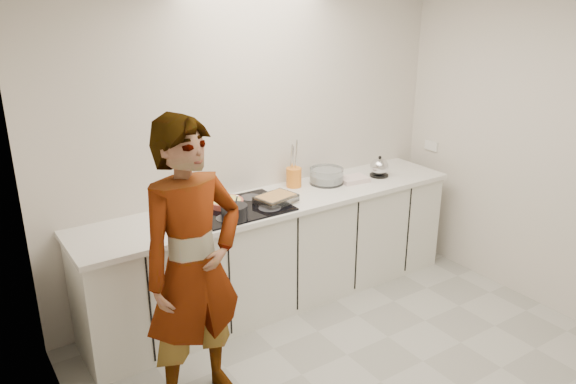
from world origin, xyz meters
TOP-DOWN VIEW (x-y plane):
  - floor at (0.00, 0.00)m, footprint 3.60×3.20m
  - wall_back at (0.00, 1.60)m, footprint 3.60×0.00m
  - wall_left at (-1.80, 0.00)m, footprint 0.00×3.20m
  - wall_right at (1.80, 0.02)m, footprint 0.02×3.20m
  - base_cabinets at (0.00, 1.28)m, footprint 3.20×0.58m
  - countertop at (0.00, 1.28)m, footprint 3.24×0.64m
  - hob at (-0.35, 1.26)m, footprint 0.72×0.54m
  - tart_dish at (-0.42, 1.36)m, footprint 0.27×0.27m
  - saucepan at (-0.49, 1.08)m, footprint 0.23×0.23m
  - baking_dish at (-0.07, 1.20)m, footprint 0.34×0.28m
  - mixing_bowl at (0.56, 1.37)m, footprint 0.35×0.35m
  - tea_towel at (0.78, 1.28)m, footprint 0.27×0.21m
  - kettle at (1.07, 1.27)m, footprint 0.21×0.21m
  - utensil_crock at (0.28, 1.46)m, footprint 0.14×0.14m
  - cook at (-1.06, 0.55)m, footprint 0.73×0.54m

SIDE VIEW (x-z plane):
  - floor at x=0.00m, z-range 0.00..0.00m
  - base_cabinets at x=0.00m, z-range 0.00..0.87m
  - countertop at x=0.00m, z-range 0.87..0.91m
  - hob at x=-0.35m, z-range 0.91..0.92m
  - cook at x=-1.06m, z-range 0.00..1.85m
  - tea_towel at x=0.78m, z-range 0.91..0.95m
  - tart_dish at x=-0.42m, z-range 0.93..0.97m
  - baking_dish at x=-0.07m, z-range 0.93..0.99m
  - mixing_bowl at x=0.56m, z-range 0.90..1.04m
  - saucepan at x=-0.49m, z-range 0.89..1.07m
  - kettle at x=1.07m, z-range 0.90..1.08m
  - utensil_crock at x=0.28m, z-range 0.91..1.07m
  - wall_right at x=1.80m, z-range 0.00..2.60m
  - wall_back at x=0.00m, z-range 0.00..2.60m
  - wall_left at x=-1.80m, z-range 0.00..2.60m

